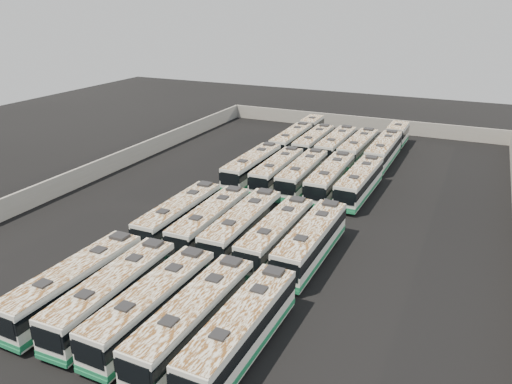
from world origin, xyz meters
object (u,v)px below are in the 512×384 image
bus_midfront_left (210,222)px  bus_front_far_right (241,330)px  bus_midback_far_right (359,182)px  bus_back_center (336,145)px  bus_midfront_far_right (311,241)px  bus_front_right (194,318)px  bus_back_right (358,148)px  bus_front_center (153,305)px  bus_front_left (113,293)px  bus_back_far_right (388,145)px  bus_front_far_left (75,284)px  bus_back_left (314,143)px  bus_back_far_left (299,136)px  bus_midfront_far_left (179,216)px  bus_midback_far_left (252,167)px  bus_midfront_center (243,226)px  bus_midback_left (277,171)px  bus_midback_right (330,178)px  bus_midback_center (302,174)px  bus_midfront_right (276,235)px

bus_midfront_left → bus_front_far_right: bearing=-55.1°
bus_midback_far_right → bus_back_center: bus_back_center is taller
bus_front_far_right → bus_midfront_far_right: 12.70m
bus_front_right → bus_midfront_left: size_ratio=1.03×
bus_back_center → bus_back_right: 3.02m
bus_front_center → bus_midfront_left: 13.07m
bus_front_left → bus_back_far_right: 44.93m
bus_front_far_left → bus_front_far_right: (12.59, 0.18, -0.02)m
bus_midfront_left → bus_back_center: size_ratio=0.97×
bus_front_left → bus_back_left: bearing=88.5°
bus_back_far_left → bus_back_left: size_ratio=1.54×
bus_midfront_far_left → bus_midback_far_left: 15.42m
bus_midfront_center → bus_back_center: size_ratio=1.01×
bus_midback_far_right → bus_front_far_left: bearing=-113.0°
bus_front_far_left → bus_midback_left: size_ratio=1.03×
bus_front_far_right → bus_midback_right: size_ratio=0.98×
bus_front_left → bus_midback_left: size_ratio=1.03×
bus_midback_center → bus_back_left: bus_midback_center is taller
bus_midback_far_left → bus_back_center: bus_back_center is taller
bus_front_far_right → bus_back_center: bus_back_center is taller
bus_front_center → bus_midback_far_left: 28.77m
bus_front_left → bus_midback_far_left: 28.26m
bus_midfront_left → bus_back_far_right: 32.57m
bus_back_left → bus_back_far_right: size_ratio=0.62×
bus_midfront_far_left → bus_back_right: size_ratio=0.97×
bus_midfront_left → bus_midfront_far_right: size_ratio=0.98×
bus_midfront_left → bus_midback_left: 15.33m
bus_back_left → bus_back_far_right: bearing=16.8°
bus_front_far_right → bus_midback_left: (-9.30, 28.03, -0.04)m
bus_front_right → bus_midback_far_left: 29.74m
bus_front_left → bus_midback_far_left: bus_midback_far_left is taller
bus_midback_far_left → bus_back_left: 13.22m
bus_front_far_left → bus_midfront_left: bearing=76.6°
bus_midfront_far_left → bus_midback_far_right: bus_midback_far_right is taller
bus_midback_far_left → bus_back_right: 15.72m
bus_front_far_right → bus_midback_far_right: 28.10m
bus_midfront_right → bus_back_far_right: bearing=84.9°
bus_midfront_center → bus_back_right: 28.01m
bus_front_left → bus_midback_left: 28.05m
bus_midback_left → bus_back_far_left: bus_midback_left is taller
bus_midfront_far_right → bus_midfront_center: bearing=178.7°
bus_midback_far_left → bus_midback_far_right: bus_midback_far_left is taller
bus_back_far_right → bus_midback_far_right: bearing=-89.7°
bus_front_center → bus_midback_far_right: 28.84m
bus_midback_right → bus_back_far_left: size_ratio=0.67×
bus_midfront_center → bus_midfront_far_right: 6.25m
bus_midback_right → bus_back_center: size_ratio=1.00×
bus_midback_right → bus_back_left: (-6.28, 13.00, -0.06)m
bus_front_center → bus_back_far_left: 44.30m
bus_midfront_right → bus_midback_left: bearing=113.0°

